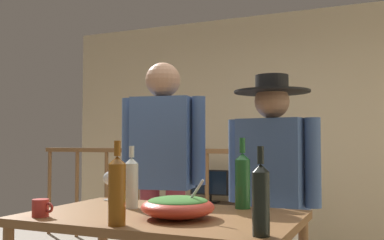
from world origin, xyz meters
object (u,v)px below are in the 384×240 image
serving_table (162,231)px  mug_red (41,208)px  stair_railing (190,185)px  flat_screen_tv (210,183)px  wine_bottle_green (243,179)px  person_standing_right (273,182)px  wine_glass (109,180)px  person_standing_left (163,165)px  wine_bottle_dark (261,198)px  salad_bowl (178,206)px  tv_console (211,219)px  wine_bottle_clear (131,182)px  wine_bottle_amber (117,189)px

serving_table → mug_red: bearing=-148.2°
stair_railing → flat_screen_tv: (-0.02, 0.64, -0.03)m
flat_screen_tv → serving_table: same height
wine_bottle_green → mug_red: bearing=-141.7°
stair_railing → person_standing_right: person_standing_right is taller
wine_glass → person_standing_left: bearing=69.6°
person_standing_right → person_standing_left: bearing=8.5°
wine_glass → wine_bottle_dark: (1.09, -0.61, 0.02)m
salad_bowl → mug_red: bearing=-160.1°
tv_console → mug_red: size_ratio=7.98×
wine_bottle_dark → person_standing_right: bearing=101.1°
wine_bottle_dark → wine_bottle_green: size_ratio=0.90×
stair_railing → wine_bottle_dark: bearing=-61.4°
wine_bottle_clear → wine_bottle_amber: bearing=-65.7°
tv_console → wine_bottle_amber: size_ratio=2.54×
serving_table → wine_bottle_green: wine_bottle_green is taller
salad_bowl → wine_bottle_dark: 0.51m
serving_table → person_standing_left: person_standing_left is taller
stair_railing → tv_console: 0.83m
wine_glass → mug_red: (0.04, -0.61, -0.08)m
salad_bowl → wine_bottle_clear: bearing=153.2°
wine_bottle_dark → wine_bottle_green: 0.68m
wine_bottle_dark → person_standing_right: person_standing_right is taller
wine_bottle_clear → wine_bottle_dark: size_ratio=0.98×
wine_glass → wine_bottle_green: size_ratio=0.46×
stair_railing → flat_screen_tv: stair_railing is taller
person_standing_left → person_standing_right: (0.74, 0.00, -0.08)m
salad_bowl → wine_bottle_dark: (0.45, -0.22, 0.08)m
wine_glass → person_standing_right: 0.97m
person_standing_right → wine_glass: bearing=32.7°
wine_bottle_clear → salad_bowl: bearing=-26.8°
tv_console → salad_bowl: 3.54m
wine_bottle_dark → person_standing_left: (-0.94, 1.01, 0.05)m
wine_bottle_clear → wine_glass: bearing=143.0°
salad_bowl → mug_red: (-0.60, -0.22, -0.02)m
wine_bottle_amber → person_standing_left: (-0.33, 1.05, 0.04)m
wine_glass → flat_screen_tv: bearing=99.6°
wine_bottle_amber → mug_red: 0.46m
wine_bottle_dark → person_standing_left: bearing=132.7°
tv_console → wine_bottle_green: (1.31, -2.89, 0.76)m
wine_bottle_clear → wine_bottle_green: size_ratio=0.88×
serving_table → wine_bottle_clear: (-0.24, 0.10, 0.22)m
wine_glass → person_standing_left: (0.15, 0.40, 0.07)m
serving_table → wine_bottle_green: (0.30, 0.32, 0.23)m
flat_screen_tv → person_standing_left: person_standing_left is taller
wine_bottle_clear → person_standing_right: (0.60, 0.61, -0.03)m
wine_bottle_green → wine_bottle_amber: bearing=-117.3°
wine_bottle_dark → wine_bottle_green: wine_bottle_green is taller
wine_bottle_green → mug_red: wine_bottle_green is taller
wine_bottle_amber → mug_red: size_ratio=3.14×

